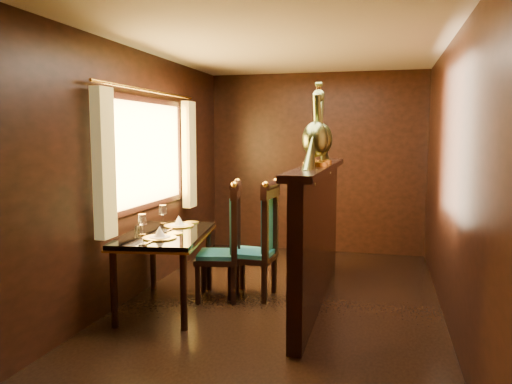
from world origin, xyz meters
TOP-DOWN VIEW (x-y plane):
  - ground at (0.00, 0.00)m, footprint 5.00×5.00m
  - room_shell at (-0.09, 0.02)m, footprint 3.04×5.04m
  - partition at (0.32, 0.30)m, footprint 0.26×2.70m
  - dining_table at (-1.06, -0.21)m, footprint 0.92×1.33m
  - chair_left at (-0.55, 0.17)m, footprint 0.51×0.53m
  - chair_right at (-0.22, 0.29)m, footprint 0.46×0.48m
  - peacock_left at (0.33, 0.04)m, footprint 0.24×0.65m
  - peacock_right at (0.33, 0.42)m, footprint 0.24×0.64m

SIDE VIEW (x-z plane):
  - ground at x=0.00m, z-range 0.00..0.00m
  - chair_right at x=-0.22m, z-range 0.02..1.23m
  - chair_left at x=-0.55m, z-range 0.02..1.23m
  - dining_table at x=-1.06m, z-range 0.19..1.12m
  - partition at x=0.32m, z-range 0.03..1.39m
  - room_shell at x=-0.09m, z-range 0.32..2.84m
  - peacock_right at x=0.33m, z-range 1.36..2.12m
  - peacock_left at x=0.33m, z-range 1.36..2.14m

